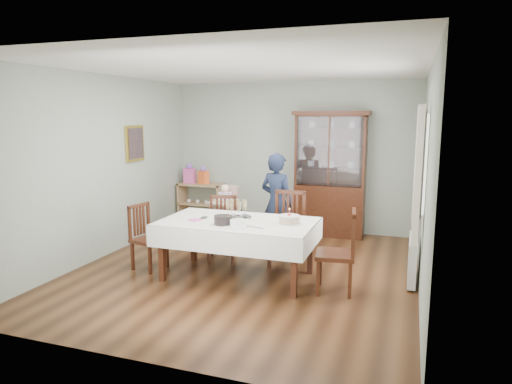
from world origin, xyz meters
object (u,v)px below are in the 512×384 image
at_px(china_cabinet, 330,172).
at_px(chair_far_left, 222,241).
at_px(dining_table, 238,249).
at_px(gift_bag_orange, 203,176).
at_px(chair_end_left, 149,250).
at_px(chair_end_right, 336,268).
at_px(birthday_cake, 289,220).
at_px(chair_far_right, 287,244).
at_px(champagne_tray, 237,213).
at_px(gift_bag_pink, 190,174).
at_px(sideboard, 202,204).
at_px(woman, 277,203).
at_px(high_chair, 226,221).

relative_size(china_cabinet, chair_far_left, 2.34).
relative_size(dining_table, gift_bag_orange, 5.80).
height_order(china_cabinet, chair_end_left, china_cabinet).
bearing_deg(chair_end_right, dining_table, -100.63).
relative_size(chair_end_right, gift_bag_orange, 2.91).
bearing_deg(birthday_cake, chair_far_left, 153.28).
distance_m(chair_far_right, birthday_cake, 0.85).
height_order(champagne_tray, gift_bag_pink, gift_bag_pink).
height_order(chair_end_left, champagne_tray, champagne_tray).
height_order(birthday_cake, gift_bag_orange, gift_bag_orange).
distance_m(china_cabinet, sideboard, 2.60).
height_order(woman, champagne_tray, woman).
bearing_deg(birthday_cake, chair_end_right, -11.11).
distance_m(sideboard, chair_end_right, 4.03).
relative_size(woman, gift_bag_orange, 4.48).
bearing_deg(high_chair, sideboard, 146.73).
relative_size(woman, high_chair, 1.54).
bearing_deg(chair_far_right, gift_bag_pink, 142.71).
distance_m(china_cabinet, chair_far_left, 2.43).
distance_m(chair_far_right, champagne_tray, 0.93).
relative_size(china_cabinet, chair_far_right, 2.09).
relative_size(birthday_cake, gift_bag_orange, 0.87).
bearing_deg(birthday_cake, gift_bag_orange, 133.49).
distance_m(chair_far_left, high_chair, 0.76).
distance_m(dining_table, high_chair, 1.54).
bearing_deg(high_chair, chair_far_left, -54.58).
xyz_separation_m(champagne_tray, birthday_cake, (0.74, -0.10, -0.02)).
bearing_deg(gift_bag_pink, chair_end_left, -75.21).
bearing_deg(china_cabinet, chair_end_right, -78.19).
bearing_deg(chair_far_left, dining_table, -67.18).
height_order(birthday_cake, gift_bag_pink, gift_bag_pink).
bearing_deg(sideboard, dining_table, -55.67).
height_order(chair_far_right, gift_bag_orange, gift_bag_orange).
relative_size(chair_end_right, birthday_cake, 3.34).
xyz_separation_m(china_cabinet, sideboard, (-2.50, 0.02, -0.72)).
relative_size(chair_end_left, chair_end_right, 0.89).
height_order(chair_far_right, champagne_tray, chair_far_right).
bearing_deg(chair_end_left, sideboard, 22.94).
distance_m(chair_far_left, champagne_tray, 0.86).
relative_size(sideboard, birthday_cake, 3.00).
xyz_separation_m(dining_table, chair_end_right, (1.30, -0.08, -0.09)).
bearing_deg(high_chair, dining_table, -44.52).
distance_m(china_cabinet, chair_end_right, 2.80).
distance_m(high_chair, champagne_tray, 1.45).
height_order(dining_table, gift_bag_orange, gift_bag_orange).
bearing_deg(woman, dining_table, 99.64).
relative_size(high_chair, gift_bag_orange, 2.91).
distance_m(gift_bag_pink, gift_bag_orange, 0.30).
height_order(china_cabinet, chair_far_right, china_cabinet).
bearing_deg(chair_end_left, woman, -34.63).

